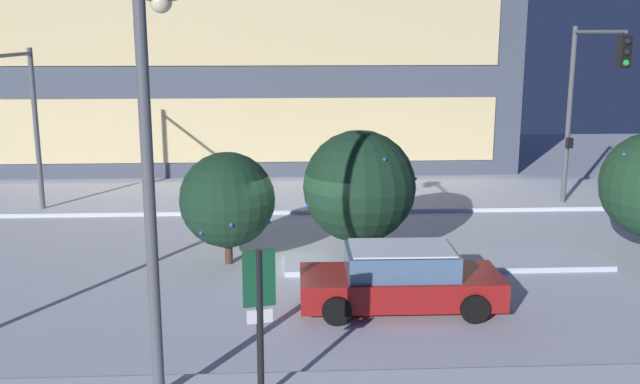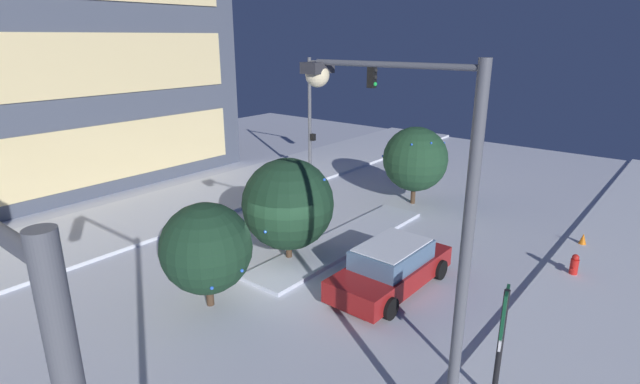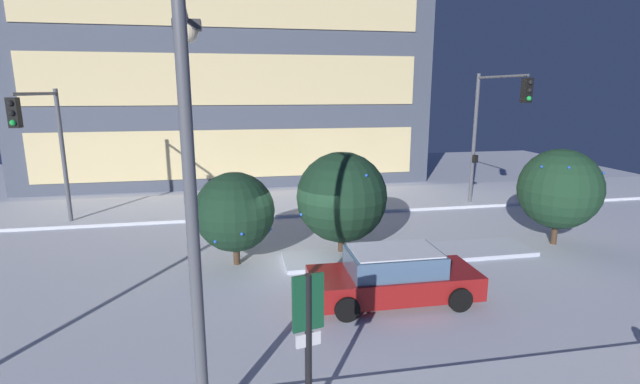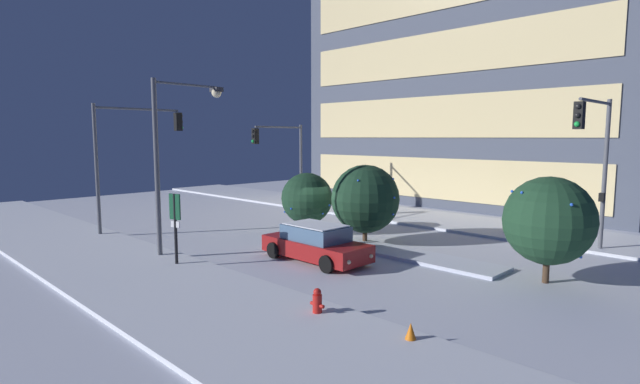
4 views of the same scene
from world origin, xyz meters
The scene contains 12 objects.
ground centered at (0.00, 0.00, 0.00)m, with size 52.00×52.00×0.00m, color silver.
curb_strip_far centered at (0.00, 8.83, 0.07)m, with size 52.00×5.20×0.14m, color silver.
median_strip centered at (4.10, 0.42, 0.07)m, with size 9.00×1.80×0.14m, color silver.
car_near centered at (2.29, -2.81, 0.71)m, with size 4.77×2.10×1.49m.
traffic_light_corner_far_right centered at (9.97, 5.49, 4.45)m, with size 0.32×4.24×6.54m.
street_lamp_arched centered at (-2.65, -6.04, 4.81)m, with size 0.56×3.33×7.29m.
fire_hydrant centered at (6.66, -7.10, 0.40)m, with size 0.48×0.26×0.83m.
parking_info_sign centered at (-0.83, -7.22, 1.81)m, with size 0.55×0.18×2.83m.
decorated_tree_median centered at (9.97, 0.63, 2.15)m, with size 2.99×2.99×3.65m.
decorated_tree_left_of_median centered at (1.71, 1.01, 2.11)m, with size 3.21×3.16×3.69m.
decorated_tree_right_of_median centered at (-1.96, 0.79, 1.82)m, with size 2.64×2.64×3.15m.
construction_cone centered at (9.50, -6.79, 0.28)m, with size 0.36×0.36×0.55m, color orange.
Camera 2 is at (-9.71, -9.70, 7.58)m, focal length 27.21 mm.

